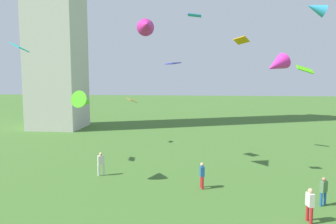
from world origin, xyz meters
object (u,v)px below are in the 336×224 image
at_px(person_0, 101,162).
at_px(kite_flying_9, 19,47).
at_px(kite_flying_0, 276,65).
at_px(person_4, 202,174).
at_px(kite_flying_2, 305,69).
at_px(kite_flying_7, 316,8).
at_px(kite_flying_5, 241,40).
at_px(person_3, 323,190).
at_px(kite_flying_1, 85,101).
at_px(person_5, 310,203).
at_px(kite_flying_4, 132,100).
at_px(kite_flying_3, 195,15).
at_px(kite_flying_6, 173,63).
at_px(kite_flying_8, 146,26).

xyz_separation_m(person_0, kite_flying_9, (-6.88, 1.75, 8.56)).
bearing_deg(kite_flying_0, person_4, -79.38).
distance_m(person_4, kite_flying_2, 9.01).
bearing_deg(kite_flying_7, kite_flying_5, -75.20).
bearing_deg(kite_flying_9, person_3, -101.51).
relative_size(person_3, kite_flying_1, 0.83).
bearing_deg(kite_flying_0, person_5, -40.24).
height_order(person_3, kite_flying_4, kite_flying_4).
bearing_deg(kite_flying_5, kite_flying_7, -124.60).
relative_size(kite_flying_3, kite_flying_6, 0.60).
height_order(kite_flying_5, kite_flying_6, kite_flying_5).
bearing_deg(kite_flying_4, kite_flying_9, -2.49).
bearing_deg(person_4, person_5, -141.70).
bearing_deg(kite_flying_1, kite_flying_5, -129.07).
height_order(person_0, kite_flying_1, kite_flying_1).
bearing_deg(kite_flying_7, kite_flying_0, -37.70).
bearing_deg(kite_flying_9, kite_flying_0, -77.86).
height_order(person_4, kite_flying_7, kite_flying_7).
xyz_separation_m(person_0, kite_flying_6, (4.90, 4.82, 7.38)).
height_order(kite_flying_1, kite_flying_7, kite_flying_7).
height_order(kite_flying_6, kite_flying_9, kite_flying_9).
bearing_deg(kite_flying_6, kite_flying_9, -111.83).
height_order(kite_flying_2, kite_flying_3, kite_flying_3).
xyz_separation_m(kite_flying_2, kite_flying_8, (-9.41, 5.82, 3.26)).
distance_m(person_5, kite_flying_1, 14.98).
bearing_deg(person_0, kite_flying_4, 59.77).
bearing_deg(kite_flying_9, kite_flying_6, -70.99).
height_order(kite_flying_1, kite_flying_5, kite_flying_5).
relative_size(person_3, kite_flying_8, 0.80).
relative_size(kite_flying_5, kite_flying_8, 0.74).
relative_size(kite_flying_6, kite_flying_7, 0.75).
bearing_deg(person_3, person_5, -160.93).
xyz_separation_m(kite_flying_5, kite_flying_8, (-7.74, -8.00, 0.28)).
xyz_separation_m(person_3, person_4, (-6.82, 2.21, 0.04)).
bearing_deg(person_3, kite_flying_6, 97.60).
bearing_deg(person_3, person_0, 125.22).
relative_size(kite_flying_6, kite_flying_9, 1.02).
distance_m(kite_flying_6, kite_flying_9, 12.23).
distance_m(kite_flying_7, kite_flying_8, 18.11).
bearing_deg(person_0, kite_flying_1, -141.79).
bearing_deg(person_4, kite_flying_4, 17.45).
xyz_separation_m(person_5, kite_flying_5, (-1.71, 15.43, 9.65)).
xyz_separation_m(person_0, kite_flying_1, (-0.57, -1.47, 4.64)).
bearing_deg(person_4, kite_flying_5, -30.03).
relative_size(kite_flying_1, kite_flying_7, 0.97).
distance_m(person_3, kite_flying_0, 11.42).
bearing_deg(kite_flying_7, kite_flying_6, -65.56).
bearing_deg(person_5, person_4, -139.18).
bearing_deg(kite_flying_2, person_0, -20.61).
height_order(kite_flying_5, kite_flying_7, kite_flying_7).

